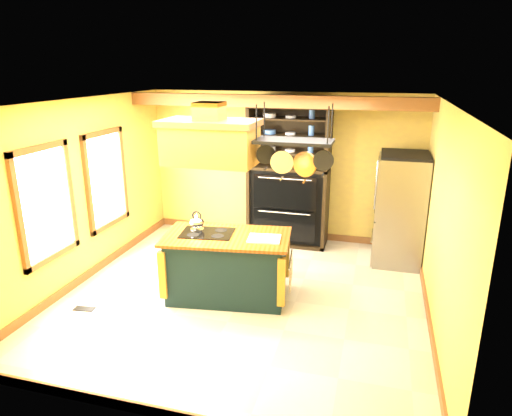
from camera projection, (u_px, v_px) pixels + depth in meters
The scene contains 15 objects.
floor at pixel (244, 295), 6.53m from camera, with size 5.00×5.00×0.00m, color beige.
ceiling at pixel (242, 102), 5.72m from camera, with size 5.00×5.00×0.00m, color white.
wall_back at pixel (283, 167), 8.42m from camera, with size 5.00×0.02×2.70m, color gold.
wall_front at pixel (157, 289), 3.82m from camera, with size 5.00×0.02×2.70m, color gold.
wall_left at pixel (82, 192), 6.75m from camera, with size 0.02×5.00×2.70m, color gold.
wall_right at pixel (442, 221), 5.49m from camera, with size 0.02×5.00×2.70m, color gold.
ceiling_beam at pixel (274, 101), 7.31m from camera, with size 5.00×0.15×0.20m, color brown.
window_near at pixel (47, 204), 5.99m from camera, with size 0.06×1.06×1.56m.
window_far at pixel (107, 179), 7.28m from camera, with size 0.06×1.06×1.56m.
kitchen_island at pixel (227, 266), 6.37m from camera, with size 1.83×1.18×1.11m.
range_hood at pixel (210, 140), 5.89m from camera, with size 1.25×0.71×0.80m.
pot_rack at pixel (294, 149), 5.63m from camera, with size 1.01×0.48×0.91m.
refrigerator at pixel (399, 211), 7.43m from camera, with size 0.77×0.91×1.78m.
hutch at pixel (289, 192), 8.24m from camera, with size 1.42×0.64×2.51m.
floor_register at pixel (84, 309), 6.15m from camera, with size 0.28×0.12×0.01m, color black.
Camera 1 is at (1.72, -5.60, 3.15)m, focal length 32.00 mm.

